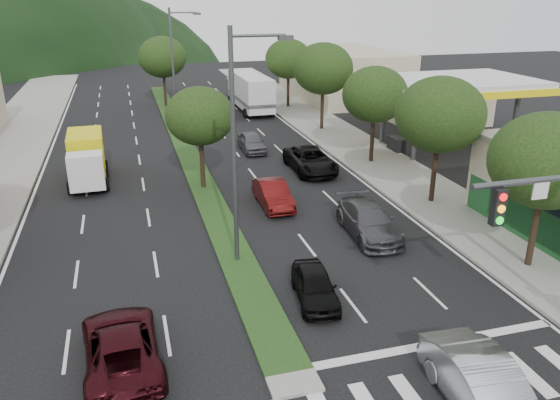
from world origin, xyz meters
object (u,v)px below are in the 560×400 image
object	(u,v)px
box_truck	(87,160)
motorhome	(250,91)
tree_r_b	(440,115)
car_queue_d	(310,160)
car_queue_a	(315,286)
car_queue_f	(220,111)
tree_r_d	(323,69)
tree_med_near	(200,116)
sedan_silver	(485,389)
streetlight_near	(238,139)
tree_r_e	(288,59)
tree_med_far	(162,57)
suv_maroon	(121,346)
car_queue_b	(369,221)
tree_r_a	(547,161)
car_queue_e	(252,142)
tree_r_c	(375,95)
streetlight_mid	(175,64)
car_queue_c	(273,194)

from	to	relation	value
box_truck	motorhome	xyz separation A→B (m)	(14.74, 18.40, 0.51)
tree_r_b	car_queue_d	distance (m)	9.73
car_queue_d	motorhome	distance (m)	20.40
motorhome	car_queue_a	bearing A→B (deg)	-99.74
car_queue_a	car_queue_f	xyz separation A→B (m)	(2.17, 32.99, 0.09)
tree_r_d	tree_med_near	bearing A→B (deg)	-135.00
sedan_silver	streetlight_near	bearing A→B (deg)	115.38
car_queue_a	car_queue_d	xyz separation A→B (m)	(5.11, 15.40, 0.14)
tree_r_e	tree_med_far	world-z (taller)	tree_med_far
tree_r_d	tree_med_far	distance (m)	18.44
suv_maroon	car_queue_b	size ratio (longest dim) A/B	0.98
tree_r_a	car_queue_e	world-z (taller)	tree_r_a
car_queue_b	motorhome	bearing A→B (deg)	91.08
car_queue_d	car_queue_e	xyz separation A→B (m)	(-2.63, 5.85, -0.08)
suv_maroon	car_queue_a	world-z (taller)	suv_maroon
tree_r_c	tree_med_near	xyz separation A→B (m)	(-12.00, -2.00, -0.32)
car_queue_a	car_queue_e	distance (m)	21.39
tree_med_far	car_queue_b	bearing A→B (deg)	-79.08
tree_med_near	streetlight_mid	world-z (taller)	streetlight_mid
tree_r_c	tree_r_d	distance (m)	10.01
streetlight_mid	motorhome	size ratio (longest dim) A/B	1.07
tree_r_e	tree_med_near	size ratio (longest dim) A/B	1.11
sedan_silver	car_queue_c	bearing A→B (deg)	97.80
sedan_silver	car_queue_d	size ratio (longest dim) A/B	0.89
car_queue_d	car_queue_e	world-z (taller)	car_queue_d
car_queue_d	car_queue_f	xyz separation A→B (m)	(-2.94, 17.59, -0.05)
car_queue_a	car_queue_e	bearing A→B (deg)	91.09
tree_r_a	tree_r_c	xyz separation A→B (m)	(0.00, 16.00, -0.07)
streetlight_near	car_queue_d	bearing A→B (deg)	57.96
tree_r_e	car_queue_d	distance (m)	21.53
tree_r_e	car_queue_a	size ratio (longest dim) A/B	1.83
tree_r_e	streetlight_mid	world-z (taller)	streetlight_mid
car_queue_d	motorhome	size ratio (longest dim) A/B	0.59
suv_maroon	car_queue_e	world-z (taller)	suv_maroon
tree_med_near	tree_med_far	xyz separation A→B (m)	(0.00, 26.00, 0.58)
tree_r_e	sedan_silver	xyz separation A→B (m)	(-7.21, -43.00, -4.08)
streetlight_near	box_truck	distance (m)	15.62
car_queue_b	car_queue_d	xyz separation A→B (m)	(0.59, 10.40, 0.02)
tree_med_far	car_queue_f	distance (m)	9.32
streetlight_near	suv_maroon	distance (m)	9.31
tree_r_d	streetlight_near	bearing A→B (deg)	-118.20
suv_maroon	car_queue_b	world-z (taller)	car_queue_b
box_truck	sedan_silver	bearing A→B (deg)	113.66
car_queue_d	suv_maroon	bearing A→B (deg)	-124.74
tree_r_e	car_queue_d	xyz separation A→B (m)	(-4.66, -20.60, -4.13)
tree_r_d	car_queue_f	world-z (taller)	tree_r_d
car_queue_f	box_truck	xyz separation A→B (m)	(-11.12, -15.63, 0.67)
tree_med_near	car_queue_c	bearing A→B (deg)	-50.56
tree_r_a	tree_med_far	size ratio (longest dim) A/B	0.96
box_truck	car_queue_b	bearing A→B (deg)	135.84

